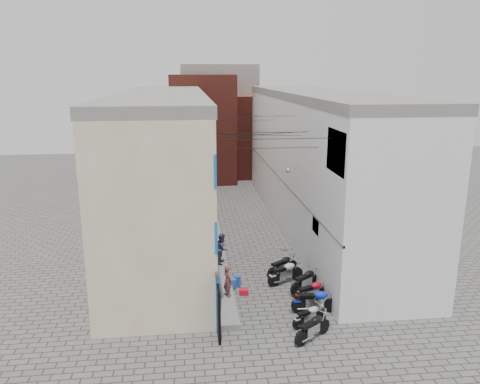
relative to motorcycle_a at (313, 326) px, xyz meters
name	(u,v)px	position (x,y,z in m)	size (l,w,h in m)	color
ground	(279,328)	(-1.12, 0.98, -0.56)	(90.00, 90.00, 0.00)	#5D5A57
plinth	(212,226)	(-3.17, 13.98, -0.44)	(0.90, 26.00, 0.25)	slate
building_left	(165,164)	(-6.10, 13.93, 3.93)	(5.10, 27.00, 9.00)	beige
building_right	(317,160)	(3.88, 13.97, 3.94)	(5.94, 26.00, 9.00)	white
building_far_brick_left	(203,128)	(-3.12, 28.98, 4.44)	(6.00, 6.00, 10.00)	maroon
building_far_brick_right	(252,135)	(1.88, 30.98, 3.44)	(5.00, 6.00, 8.00)	maroon
building_far_concrete	(219,117)	(-1.12, 34.98, 4.94)	(8.00, 5.00, 11.00)	slate
far_shopfront	(226,173)	(-1.12, 26.18, 0.64)	(2.00, 0.30, 2.40)	black
overhead_wires	(254,132)	(-1.12, 8.62, 6.56)	(5.80, 13.02, 1.32)	black
motorcycle_a	(313,326)	(0.00, 0.00, 0.00)	(0.61, 1.95, 1.13)	black
motorcycle_b	(310,315)	(0.15, 1.03, -0.08)	(0.53, 1.68, 0.97)	#BDBCC1
motorcycle_c	(315,300)	(0.67, 2.05, 0.05)	(0.66, 2.10, 1.22)	#0D24C6
motorcycle_d	(312,291)	(0.78, 2.98, 0.01)	(0.63, 1.99, 1.15)	#AB0C18
motorcycle_e	(306,279)	(0.78, 4.14, 0.03)	(0.65, 2.05, 1.19)	black
motorcycle_f	(286,271)	(0.01, 5.12, 0.04)	(0.66, 2.09, 1.21)	silver
motorcycle_g	(283,265)	(0.02, 5.93, 0.04)	(0.66, 2.08, 1.20)	black
person_a	(228,281)	(-3.02, 3.56, 0.43)	(0.54, 0.36, 1.49)	brown
person_b	(222,248)	(-2.96, 7.42, 0.51)	(0.80, 0.62, 1.64)	#393B55
water_jug_near	(233,284)	(-2.67, 4.71, -0.30)	(0.34, 0.34, 0.53)	#2061A2
water_jug_far	(237,281)	(-2.43, 4.99, -0.28)	(0.36, 0.36, 0.56)	#2347AF
red_crate	(244,292)	(-2.21, 4.09, -0.43)	(0.44, 0.33, 0.27)	red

